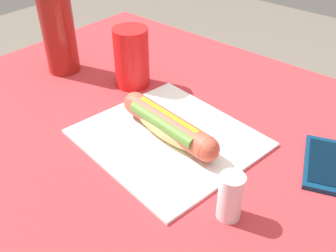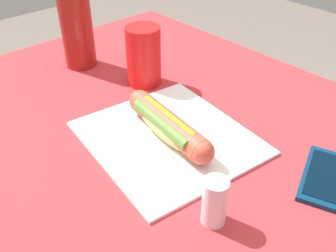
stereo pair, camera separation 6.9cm
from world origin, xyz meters
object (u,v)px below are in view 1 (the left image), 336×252
(soda_bottle, at_px, (58,26))
(hot_dog, at_px, (168,125))
(salt_shaker, at_px, (230,197))
(drinking_cup, at_px, (132,58))
(cell_phone, at_px, (325,164))

(soda_bottle, bearing_deg, hot_dog, 172.45)
(soda_bottle, relative_size, salt_shaker, 3.30)
(soda_bottle, height_order, drinking_cup, soda_bottle)
(cell_phone, bearing_deg, salt_shaker, 72.24)
(hot_dog, bearing_deg, salt_shaker, 156.84)
(hot_dog, xyz_separation_m, cell_phone, (-0.25, -0.12, -0.03))
(drinking_cup, distance_m, salt_shaker, 0.42)
(hot_dog, height_order, salt_shaker, salt_shaker)
(drinking_cup, bearing_deg, hot_dog, 151.74)
(hot_dog, distance_m, drinking_cup, 0.22)
(soda_bottle, bearing_deg, drinking_cup, -162.50)
(cell_phone, xyz_separation_m, drinking_cup, (0.44, 0.01, 0.06))
(hot_dog, distance_m, cell_phone, 0.28)
(hot_dog, bearing_deg, drinking_cup, -28.26)
(cell_phone, height_order, salt_shaker, salt_shaker)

